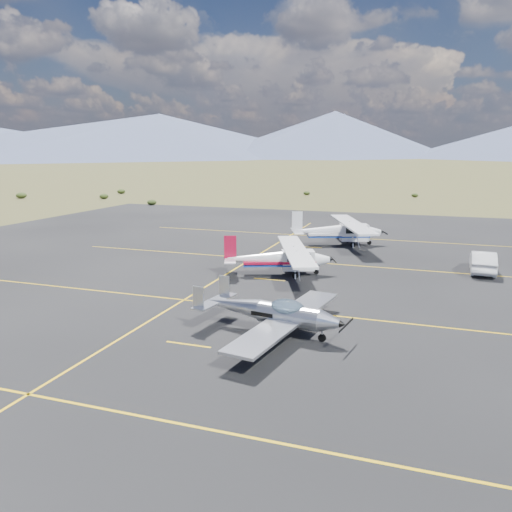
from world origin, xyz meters
The scene contains 6 objects.
ground centered at (0.00, 0.00, 0.00)m, with size 1600.00×1600.00×0.00m, color #383D1C.
apron centered at (0.00, 7.00, 0.00)m, with size 72.00×72.00×0.02m, color black.
aircraft_low_wing centered at (-0.12, -1.10, 0.93)m, with size 6.48×8.96×1.94m.
aircraft_cessna centered at (-2.77, 8.82, 1.13)m, with size 7.10×9.81×2.54m.
aircraft_plain centered at (-1.00, 20.14, 1.26)m, with size 7.89×10.94×2.83m.
sedan centered at (9.47, 13.76, 0.70)m, with size 1.47×4.20×1.39m, color silver.
Camera 1 is at (5.80, -20.64, 7.75)m, focal length 35.00 mm.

